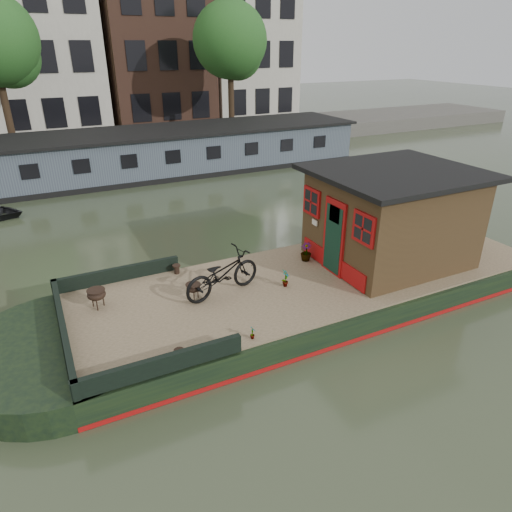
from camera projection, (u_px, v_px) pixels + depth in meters
name	position (u px, v px, depth m)	size (l,w,h in m)	color
ground	(316.00, 298.00, 11.65)	(120.00, 120.00, 0.00)	#323D26
houseboat_hull	(270.00, 301.00, 10.99)	(14.01, 4.02, 0.60)	black
houseboat_deck	(317.00, 276.00, 11.38)	(11.80, 3.80, 0.05)	#98815E
bow_bulwark	(108.00, 319.00, 9.25)	(3.00, 4.00, 0.35)	black
cabin	(391.00, 216.00, 11.73)	(4.00, 3.50, 2.42)	black
bicycle	(222.00, 274.00, 10.33)	(0.68, 1.95, 1.02)	black
potted_plant_a	(285.00, 278.00, 10.76)	(0.23, 0.16, 0.44)	#9E472D
potted_plant_d	(306.00, 252.00, 12.05)	(0.28, 0.28, 0.50)	#935C28
potted_plant_e	(252.00, 332.00, 8.87)	(0.15, 0.10, 0.29)	#9D592E
brazier_front	(194.00, 292.00, 10.23)	(0.36, 0.36, 0.39)	black
brazier_rear	(97.00, 299.00, 9.90)	(0.41, 0.41, 0.44)	black
bollard_port	(177.00, 269.00, 11.43)	(0.20, 0.20, 0.23)	black
bollard_stbd	(179.00, 355.00, 8.29)	(0.19, 0.19, 0.22)	black
far_houseboat	(161.00, 153.00, 22.60)	(20.40, 4.40, 2.11)	#45535D
quay	(133.00, 141.00, 28.10)	(60.00, 6.00, 0.90)	#47443F
townhouse_row	(99.00, 11.00, 30.70)	(27.25, 8.00, 16.50)	brown
tree_right	(232.00, 44.00, 27.11)	(4.40, 4.40, 7.40)	#332316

